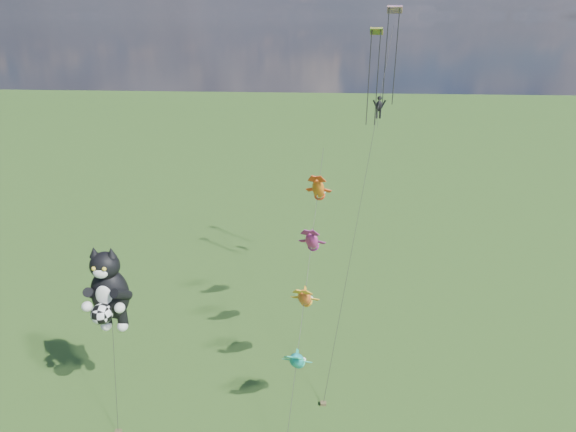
{
  "coord_description": "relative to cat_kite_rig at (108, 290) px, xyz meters",
  "views": [
    {
      "loc": [
        14.26,
        -21.4,
        24.59
      ],
      "look_at": [
        11.82,
        12.93,
        10.29
      ],
      "focal_mm": 30.0,
      "sensor_mm": 36.0,
      "label": 1
    }
  ],
  "objects": [
    {
      "name": "cat_kite_rig",
      "position": [
        0.0,
        0.0,
        0.0
      ],
      "size": [
        2.7,
        4.27,
        11.8
      ],
      "rotation": [
        0.0,
        0.0,
        0.18
      ],
      "color": "brown",
      "rests_on": "ground"
    },
    {
      "name": "parafoil_rig",
      "position": [
        17.53,
        14.91,
        10.04
      ],
      "size": [
        5.72,
        16.99,
        25.41
      ],
      "rotation": [
        0.0,
        0.0,
        -0.2
      ],
      "color": "brown",
      "rests_on": "ground"
    },
    {
      "name": "fish_windsock_rig",
      "position": [
        12.31,
        4.08,
        -0.27
      ],
      "size": [
        2.38,
        15.86,
        15.35
      ],
      "rotation": [
        0.0,
        0.0,
        0.2
      ],
      "color": "brown",
      "rests_on": "ground"
    }
  ]
}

